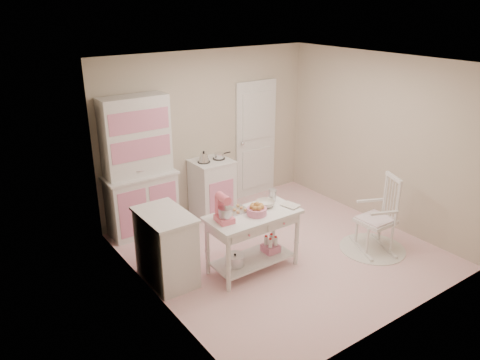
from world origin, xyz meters
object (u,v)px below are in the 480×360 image
rocking_chair (376,214)px  work_table (253,242)px  stand_mixer (224,209)px  bread_basket (257,211)px  hutch (139,167)px  base_cabinet (166,247)px  stove (212,187)px

rocking_chair → work_table: size_ratio=0.92×
rocking_chair → work_table: bearing=-174.9°
rocking_chair → stand_mixer: stand_mixer is taller
bread_basket → stand_mixer: bearing=171.0°
work_table → bread_basket: bearing=-68.2°
hutch → stand_mixer: (0.30, -1.78, -0.07)m
base_cabinet → rocking_chair: (2.72, -0.99, 0.09)m
stove → stand_mixer: (-0.90, -1.73, 0.51)m
base_cabinet → work_table: 1.11m
base_cabinet → hutch: bearing=77.6°
stove → base_cabinet: bearing=-138.5°
rocking_chair → stove: bearing=141.3°
rocking_chair → stand_mixer: size_ratio=3.24×
stove → work_table: (-0.48, -1.75, -0.06)m
stove → bread_basket: stove is taller
stove → rocking_chair: 2.62m
base_cabinet → stove: bearing=41.5°
stove → bread_basket: size_ratio=3.68×
base_cabinet → work_table: bearing=-22.2°
base_cabinet → rocking_chair: 2.90m
rocking_chair → bread_basket: rocking_chair is taller
base_cabinet → rocking_chair: rocking_chair is taller
hutch → stove: (1.20, -0.05, -0.58)m
work_table → base_cabinet: bearing=157.8°
hutch → bread_basket: 2.00m
hutch → stand_mixer: size_ratio=6.12×
stand_mixer → bread_basket: size_ratio=1.36×
stove → rocking_chair: size_ratio=0.84×
hutch → rocking_chair: size_ratio=1.89×
stove → work_table: stove is taller
rocking_chair → work_table: rocking_chair is taller
hutch → base_cabinet: (-0.31, -1.38, -0.58)m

